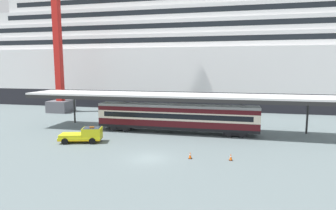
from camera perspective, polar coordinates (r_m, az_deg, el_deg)
name	(u,v)px	position (r m, az deg, el deg)	size (l,w,h in m)	color
ground_plane	(149,158)	(29.76, -3.97, -10.78)	(400.00, 400.00, 0.00)	slate
cruise_ship	(232,47)	(75.65, 13.01, 11.39)	(137.50, 31.12, 41.30)	black
platform_canopy	(177,96)	(40.41, 1.84, 1.89)	(45.69, 6.28, 5.54)	silver
train_carriage	(176,117)	(40.43, 1.72, -2.42)	(23.08, 2.81, 4.11)	black
service_truck	(85,135)	(36.96, -16.62, -5.81)	(5.55, 3.31, 2.02)	yellow
traffic_cone_near	(190,155)	(29.57, 4.54, -10.16)	(0.36, 0.36, 0.74)	black
traffic_cone_mid	(231,157)	(29.64, 12.69, -10.30)	(0.36, 0.36, 0.73)	black
dockside_crane	(58,25)	(63.14, -21.46, 14.88)	(11.82, 4.40, 56.55)	#595960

